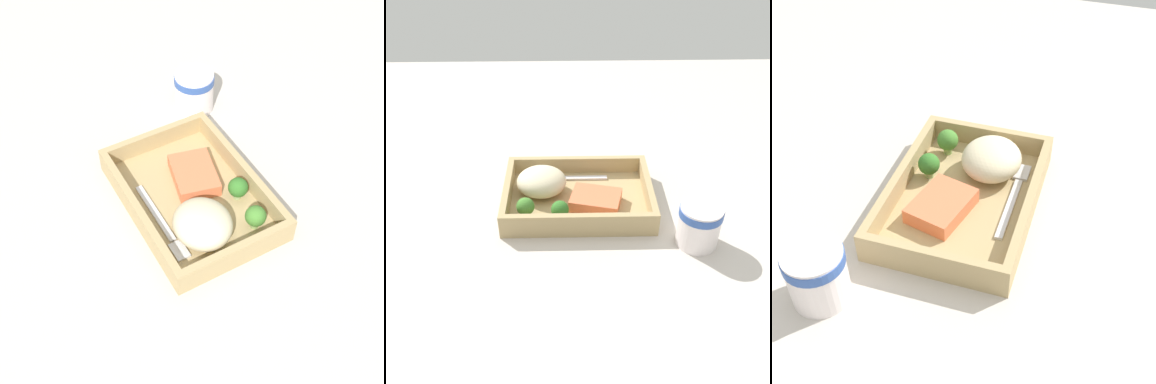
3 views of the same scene
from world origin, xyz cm
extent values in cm
cube|color=beige|center=(0.00, 0.00, -1.00)|extent=(160.00, 160.00, 2.00)
cube|color=tan|center=(0.00, 0.00, 0.60)|extent=(28.57, 20.35, 1.20)
cube|color=tan|center=(0.00, -9.58, 2.93)|extent=(28.57, 1.20, 3.46)
cube|color=tan|center=(0.00, 9.58, 2.93)|extent=(28.57, 1.20, 3.46)
cube|color=tan|center=(-13.69, 0.00, 2.93)|extent=(1.20, 17.95, 3.46)
cube|color=tan|center=(13.69, 0.00, 2.93)|extent=(1.20, 17.95, 3.46)
cube|color=#E87147|center=(-3.36, 2.24, 2.38)|extent=(10.61, 8.89, 2.37)
ellipsoid|color=beige|center=(7.15, -2.12, 3.83)|extent=(9.78, 9.05, 5.26)
cylinder|color=#7FA158|center=(9.77, 5.74, 2.03)|extent=(1.28, 1.28, 1.65)
sphere|color=#427C2D|center=(9.77, 5.74, 3.77)|extent=(3.36, 3.36, 3.36)
cylinder|color=#8AA768|center=(3.43, 6.57, 1.96)|extent=(1.25, 1.25, 1.52)
sphere|color=#326E26|center=(3.43, 6.57, 3.63)|extent=(3.29, 3.29, 3.29)
cube|color=silver|center=(0.37, -6.73, 1.42)|extent=(12.40, 1.15, 0.44)
cube|color=silver|center=(8.27, -6.76, 1.42)|extent=(3.41, 2.21, 0.44)
cylinder|color=white|center=(-20.65, 11.93, 3.98)|extent=(7.28, 7.28, 7.97)
cylinder|color=#3356A8|center=(-20.65, 11.93, 6.85)|extent=(7.50, 7.50, 1.43)
camera|label=1|loc=(48.87, -27.16, 68.57)|focal=50.00mm
camera|label=2|loc=(1.58, 70.65, 54.31)|focal=42.00mm
camera|label=3|loc=(-54.22, -16.95, 54.06)|focal=50.00mm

